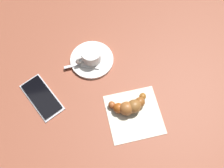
{
  "coord_description": "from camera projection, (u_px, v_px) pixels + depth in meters",
  "views": [
    {
      "loc": [
        0.35,
        -0.09,
        0.76
      ],
      "look_at": [
        0.01,
        -0.01,
        0.02
      ],
      "focal_mm": 42.05,
      "sensor_mm": 36.0,
      "label": 1
    }
  ],
  "objects": [
    {
      "name": "saucer",
      "position": [
        92.0,
        60.0,
        0.87
      ],
      "size": [
        0.14,
        0.14,
        0.01
      ],
      "primitive_type": "cylinder",
      "color": "silver",
      "rests_on": "ground"
    },
    {
      "name": "ground_plane",
      "position": [
        114.0,
        82.0,
        0.84
      ],
      "size": [
        1.8,
        1.8,
        0.0
      ],
      "primitive_type": "plane",
      "color": "brown"
    },
    {
      "name": "napkin",
      "position": [
        134.0,
        114.0,
        0.79
      ],
      "size": [
        0.16,
        0.16,
        0.0
      ],
      "primitive_type": "cube",
      "rotation": [
        0.0,
        0.0,
        -0.01
      ],
      "color": "silver",
      "rests_on": "ground"
    },
    {
      "name": "cell_phone",
      "position": [
        42.0,
        96.0,
        0.82
      ],
      "size": [
        0.17,
        0.13,
        0.01
      ],
      "color": "#B9B8BE",
      "rests_on": "ground"
    },
    {
      "name": "espresso_cup",
      "position": [
        91.0,
        55.0,
        0.85
      ],
      "size": [
        0.07,
        0.09,
        0.05
      ],
      "color": "silver",
      "rests_on": "saucer"
    },
    {
      "name": "sugar_packet",
      "position": [
        90.0,
        66.0,
        0.85
      ],
      "size": [
        0.04,
        0.06,
        0.01
      ],
      "primitive_type": "cube",
      "rotation": [
        0.0,
        0.0,
        7.46
      ],
      "color": "white",
      "rests_on": "saucer"
    },
    {
      "name": "teaspoon",
      "position": [
        89.0,
        62.0,
        0.86
      ],
      "size": [
        0.02,
        0.12,
        0.01
      ],
      "color": "silver",
      "rests_on": "saucer"
    },
    {
      "name": "croissant",
      "position": [
        130.0,
        106.0,
        0.78
      ],
      "size": [
        0.07,
        0.13,
        0.04
      ],
      "color": "#9A4E26",
      "rests_on": "napkin"
    }
  ]
}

